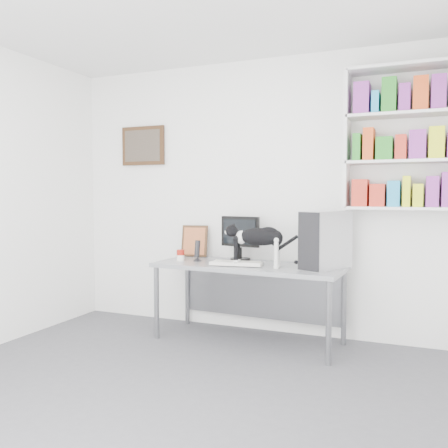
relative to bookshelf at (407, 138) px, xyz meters
The scene contains 11 objects.
room 2.37m from the bookshelf, 127.12° to the right, with size 4.01×4.01×2.70m.
bookshelf is the anchor object (origin of this frame).
wall_art 2.70m from the bookshelf, behind, with size 0.52×0.04×0.42m, color #462D16.
desk 2.02m from the bookshelf, 168.55° to the right, with size 1.74×0.68×0.72m, color gray.
monitor 1.75m from the bookshelf, behind, with size 0.41×0.20×0.44m, color black.
keyboard 1.83m from the bookshelf, 164.84° to the right, with size 0.47×0.18×0.04m, color silver.
pc_tower 1.11m from the bookshelf, 158.67° to the right, with size 0.22×0.50×0.50m, color #AEAEB3.
speaker 2.14m from the bookshelf, behind, with size 0.09×0.09×0.21m, color black.
leaning_print 2.25m from the bookshelf, behind, with size 0.27×0.11×0.34m, color #462D16.
soup_can 2.31m from the bookshelf, behind, with size 0.07×0.07×0.11m, color #A1180D.
cat 1.58m from the bookshelf, 161.33° to the right, with size 0.59×0.16×0.37m, color black, non-canonical shape.
Camera 1 is at (1.51, -2.52, 1.36)m, focal length 38.00 mm.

